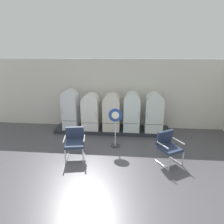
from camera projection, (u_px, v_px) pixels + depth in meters
The scene contains 11 objects.
ground at pixel (102, 176), 5.17m from camera, with size 12.00×10.00×0.05m, color #4A484E.
back_wall at pixel (114, 94), 8.20m from camera, with size 11.76×0.12×2.89m.
display_plinth at pixel (112, 130), 8.02m from camera, with size 4.64×0.95×0.14m, color #262A30.
refrigerator_0 at pixel (70, 108), 7.76m from camera, with size 0.60×0.64×1.60m.
refrigerator_1 at pixel (91, 110), 7.75m from camera, with size 0.66×0.71×1.46m.
refrigerator_2 at pixel (112, 111), 7.65m from camera, with size 0.66×0.66×1.47m.
refrigerator_3 at pixel (132, 110), 7.58m from camera, with size 0.62×0.67×1.54m.
refrigerator_4 at pixel (154, 111), 7.52m from camera, with size 0.67×0.71×1.51m.
armchair_left at pixel (75, 141), 5.92m from camera, with size 0.70×0.73×0.96m.
armchair_right at pixel (168, 145), 5.63m from camera, with size 0.81×0.84×0.96m.
sign_stand at pixel (115, 128), 6.56m from camera, with size 0.46×0.32×1.38m.
Camera 1 is at (0.66, -4.37, 3.17)m, focal length 31.08 mm.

